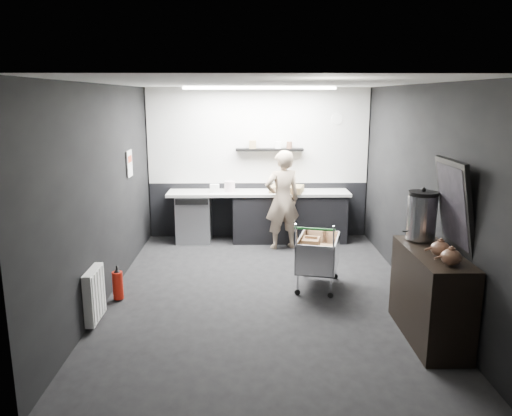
{
  "coord_description": "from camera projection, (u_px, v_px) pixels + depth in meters",
  "views": [
    {
      "loc": [
        -0.2,
        -6.23,
        2.55
      ],
      "look_at": [
        -0.08,
        0.4,
        1.06
      ],
      "focal_mm": 35.0,
      "sensor_mm": 36.0,
      "label": 1
    }
  ],
  "objects": [
    {
      "name": "floor",
      "position": [
        263.0,
        292.0,
        6.64
      ],
      "size": [
        5.5,
        5.5,
        0.0
      ],
      "primitive_type": "plane",
      "color": "black",
      "rests_on": "ground"
    },
    {
      "name": "ceiling",
      "position": [
        263.0,
        83.0,
        6.04
      ],
      "size": [
        5.5,
        5.5,
        0.0
      ],
      "primitive_type": "plane",
      "rotation": [
        3.14,
        0.0,
        0.0
      ],
      "color": "white",
      "rests_on": "wall_back"
    },
    {
      "name": "wall_back",
      "position": [
        258.0,
        164.0,
        9.02
      ],
      "size": [
        5.5,
        0.0,
        5.5
      ],
      "primitive_type": "plane",
      "rotation": [
        1.57,
        0.0,
        0.0
      ],
      "color": "black",
      "rests_on": "floor"
    },
    {
      "name": "wall_front",
      "position": [
        275.0,
        263.0,
        3.66
      ],
      "size": [
        5.5,
        0.0,
        5.5
      ],
      "primitive_type": "plane",
      "rotation": [
        -1.57,
        0.0,
        0.0
      ],
      "color": "black",
      "rests_on": "floor"
    },
    {
      "name": "wall_left",
      "position": [
        105.0,
        193.0,
        6.31
      ],
      "size": [
        0.0,
        5.5,
        5.5
      ],
      "primitive_type": "plane",
      "rotation": [
        1.57,
        0.0,
        1.57
      ],
      "color": "black",
      "rests_on": "floor"
    },
    {
      "name": "wall_right",
      "position": [
        419.0,
        192.0,
        6.38
      ],
      "size": [
        0.0,
        5.5,
        5.5
      ],
      "primitive_type": "plane",
      "rotation": [
        1.57,
        0.0,
        -1.57
      ],
      "color": "black",
      "rests_on": "floor"
    },
    {
      "name": "kitchen_wall_panel",
      "position": [
        258.0,
        136.0,
        8.89
      ],
      "size": [
        3.95,
        0.02,
        1.7
      ],
      "primitive_type": "cube",
      "color": "silver",
      "rests_on": "wall_back"
    },
    {
      "name": "dado_panel",
      "position": [
        258.0,
        210.0,
        9.19
      ],
      "size": [
        3.95,
        0.02,
        1.0
      ],
      "primitive_type": "cube",
      "color": "black",
      "rests_on": "wall_back"
    },
    {
      "name": "floating_shelf",
      "position": [
        270.0,
        150.0,
        8.84
      ],
      "size": [
        1.2,
        0.22,
        0.04
      ],
      "primitive_type": "cube",
      "color": "black",
      "rests_on": "wall_back"
    },
    {
      "name": "wall_clock",
      "position": [
        337.0,
        119.0,
        8.84
      ],
      "size": [
        0.2,
        0.03,
        0.2
      ],
      "primitive_type": "cylinder",
      "rotation": [
        1.57,
        0.0,
        0.0
      ],
      "color": "white",
      "rests_on": "wall_back"
    },
    {
      "name": "poster",
      "position": [
        129.0,
        164.0,
        7.53
      ],
      "size": [
        0.02,
        0.3,
        0.4
      ],
      "primitive_type": "cube",
      "color": "white",
      "rests_on": "wall_left"
    },
    {
      "name": "poster_red_band",
      "position": [
        129.0,
        159.0,
        7.51
      ],
      "size": [
        0.02,
        0.22,
        0.1
      ],
      "primitive_type": "cube",
      "color": "red",
      "rests_on": "poster"
    },
    {
      "name": "radiator",
      "position": [
        94.0,
        295.0,
        5.65
      ],
      "size": [
        0.1,
        0.5,
        0.6
      ],
      "primitive_type": "cube",
      "color": "white",
      "rests_on": "wall_left"
    },
    {
      "name": "ceiling_strip",
      "position": [
        259.0,
        88.0,
        7.86
      ],
      "size": [
        2.4,
        0.2,
        0.04
      ],
      "primitive_type": "cube",
      "color": "white",
      "rests_on": "ceiling"
    },
    {
      "name": "prep_counter",
      "position": [
        266.0,
        216.0,
        8.9
      ],
      "size": [
        3.2,
        0.61,
        0.9
      ],
      "color": "black",
      "rests_on": "floor"
    },
    {
      "name": "person",
      "position": [
        282.0,
        200.0,
        8.38
      ],
      "size": [
        0.7,
        0.56,
        1.68
      ],
      "primitive_type": "imported",
      "rotation": [
        0.0,
        0.0,
        3.42
      ],
      "color": "beige",
      "rests_on": "floor"
    },
    {
      "name": "shopping_cart",
      "position": [
        318.0,
        255.0,
        6.73
      ],
      "size": [
        0.71,
        0.99,
        0.95
      ],
      "color": "silver",
      "rests_on": "floor"
    },
    {
      "name": "sideboard",
      "position": [
        431.0,
        283.0,
        5.29
      ],
      "size": [
        0.55,
        1.29,
        1.93
      ],
      "color": "black",
      "rests_on": "floor"
    },
    {
      "name": "fire_extinguisher",
      "position": [
        118.0,
        284.0,
        6.33
      ],
      "size": [
        0.13,
        0.13,
        0.44
      ],
      "color": "#A9170B",
      "rests_on": "floor"
    },
    {
      "name": "cardboard_box",
      "position": [
        287.0,
        189.0,
        8.75
      ],
      "size": [
        0.64,
        0.55,
        0.11
      ],
      "primitive_type": "cube",
      "rotation": [
        0.0,
        0.0,
        -0.26
      ],
      "color": "#937D4E",
      "rests_on": "prep_counter"
    },
    {
      "name": "pink_tub",
      "position": [
        230.0,
        186.0,
        8.77
      ],
      "size": [
        0.19,
        0.19,
        0.19
      ],
      "primitive_type": "cylinder",
      "color": "silver",
      "rests_on": "prep_counter"
    },
    {
      "name": "white_container",
      "position": [
        215.0,
        188.0,
        8.72
      ],
      "size": [
        0.16,
        0.13,
        0.14
      ],
      "primitive_type": "cube",
      "rotation": [
        0.0,
        0.0,
        0.02
      ],
      "color": "white",
      "rests_on": "prep_counter"
    }
  ]
}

